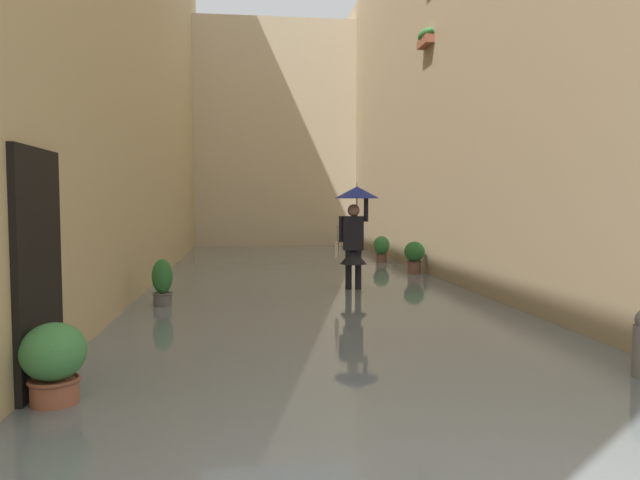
% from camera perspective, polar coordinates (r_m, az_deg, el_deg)
% --- Properties ---
extents(ground_plane, '(60.00, 60.00, 0.00)m').
position_cam_1_polar(ground_plane, '(12.15, -1.72, -4.52)').
color(ground_plane, gray).
extents(flood_water, '(6.72, 25.76, 0.11)m').
position_cam_1_polar(flood_water, '(12.14, -1.72, -4.28)').
color(flood_water, slate).
rests_on(flood_water, ground_plane).
extents(building_facade_left, '(2.04, 23.76, 9.00)m').
position_cam_1_polar(building_facade_left, '(13.26, 15.75, 15.57)').
color(building_facade_left, tan).
rests_on(building_facade_left, ground_plane).
extents(building_facade_far, '(9.52, 1.80, 8.39)m').
position_cam_1_polar(building_facade_far, '(22.91, -4.36, 9.85)').
color(building_facade_far, beige).
rests_on(building_facade_far, ground_plane).
extents(person_wading, '(0.84, 0.84, 2.09)m').
position_cam_1_polar(person_wading, '(11.03, 3.35, 1.79)').
color(person_wading, black).
rests_on(person_wading, ground_plane).
extents(potted_plant_near_left, '(0.44, 0.44, 0.80)m').
position_cam_1_polar(potted_plant_near_left, '(16.28, 5.91, -0.81)').
color(potted_plant_near_left, brown).
rests_on(potted_plant_near_left, ground_plane).
extents(potted_plant_mid_right, '(0.51, 0.51, 0.77)m').
position_cam_1_polar(potted_plant_mid_right, '(5.35, -24.16, -10.79)').
color(potted_plant_mid_right, '#9E563D').
rests_on(potted_plant_mid_right, ground_plane).
extents(potted_plant_far_right, '(0.32, 0.32, 0.84)m').
position_cam_1_polar(potted_plant_far_right, '(9.69, -14.87, -4.16)').
color(potted_plant_far_right, '#66605B').
rests_on(potted_plant_far_right, ground_plane).
extents(potted_plant_far_left, '(0.47, 0.47, 0.83)m').
position_cam_1_polar(potted_plant_far_left, '(13.70, 9.04, -1.54)').
color(potted_plant_far_left, brown).
rests_on(potted_plant_far_left, ground_plane).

